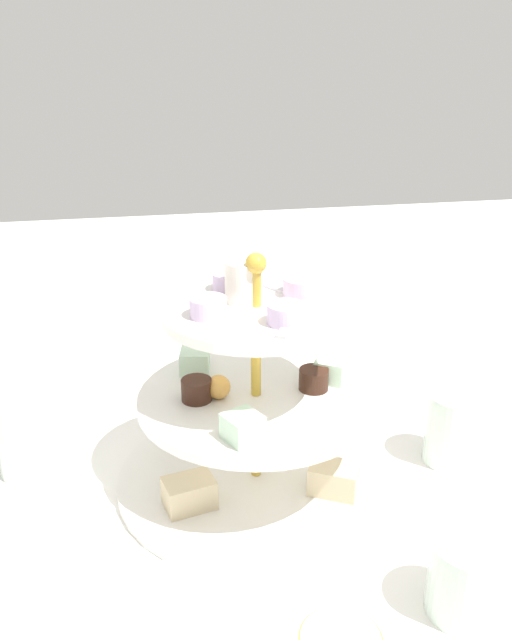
{
  "coord_description": "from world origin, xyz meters",
  "views": [
    {
      "loc": [
        -0.59,
        0.11,
        0.43
      ],
      "look_at": [
        0.0,
        0.0,
        0.18
      ],
      "focal_mm": 38.13,
      "sensor_mm": 36.0,
      "label": 1
    }
  ],
  "objects_px": {
    "water_glass_tall_right": "(26,416)",
    "water_glass_short_left": "(468,578)",
    "water_glass_mid_back": "(452,427)",
    "tiered_serving_stand": "(256,414)",
    "butter_knife_left": "(241,359)"
  },
  "relations": [
    {
      "from": "tiered_serving_stand",
      "to": "water_glass_mid_back",
      "type": "distance_m",
      "value": 0.22
    },
    {
      "from": "water_glass_tall_right",
      "to": "water_glass_short_left",
      "type": "height_order",
      "value": "water_glass_tall_right"
    },
    {
      "from": "tiered_serving_stand",
      "to": "butter_knife_left",
      "type": "relative_size",
      "value": 1.7
    },
    {
      "from": "water_glass_mid_back",
      "to": "tiered_serving_stand",
      "type": "bearing_deg",
      "value": 90.55
    },
    {
      "from": "water_glass_short_left",
      "to": "butter_knife_left",
      "type": "relative_size",
      "value": 0.4
    },
    {
      "from": "water_glass_tall_right",
      "to": "water_glass_mid_back",
      "type": "bearing_deg",
      "value": -98.34
    },
    {
      "from": "water_glass_tall_right",
      "to": "water_glass_short_left",
      "type": "bearing_deg",
      "value": -126.53
    },
    {
      "from": "water_glass_tall_right",
      "to": "butter_knife_left",
      "type": "distance_m",
      "value": 0.35
    },
    {
      "from": "tiered_serving_stand",
      "to": "water_glass_tall_right",
      "type": "bearing_deg",
      "value": 73.65
    },
    {
      "from": "water_glass_tall_right",
      "to": "butter_knife_left",
      "type": "height_order",
      "value": "water_glass_tall_right"
    },
    {
      "from": "water_glass_tall_right",
      "to": "water_glass_mid_back",
      "type": "height_order",
      "value": "water_glass_tall_right"
    },
    {
      "from": "tiered_serving_stand",
      "to": "water_glass_mid_back",
      "type": "bearing_deg",
      "value": -89.45
    },
    {
      "from": "tiered_serving_stand",
      "to": "water_glass_short_left",
      "type": "distance_m",
      "value": 0.25
    },
    {
      "from": "water_glass_short_left",
      "to": "butter_knife_left",
      "type": "height_order",
      "value": "water_glass_short_left"
    },
    {
      "from": "butter_knife_left",
      "to": "water_glass_short_left",
      "type": "bearing_deg",
      "value": 109.52
    }
  ]
}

